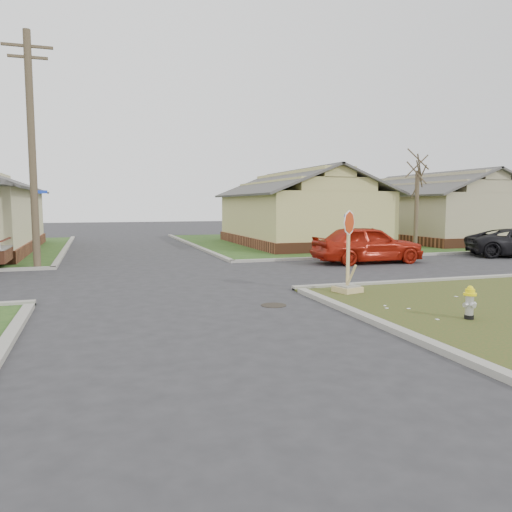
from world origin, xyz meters
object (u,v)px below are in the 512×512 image
object	(u,v)px
utility_pole	(32,148)
red_sedan	(367,244)
fire_hydrant	(470,301)
stop_sign	(348,275)

from	to	relation	value
utility_pole	red_sedan	size ratio (longest dim) A/B	1.88
fire_hydrant	utility_pole	bearing A→B (deg)	123.38
stop_sign	red_sedan	world-z (taller)	stop_sign
fire_hydrant	red_sedan	xyz separation A→B (m)	(3.46, 10.17, 0.36)
fire_hydrant	red_sedan	size ratio (longest dim) A/B	0.15
fire_hydrant	stop_sign	xyz separation A→B (m)	(-0.91, 3.79, 0.10)
utility_pole	red_sedan	xyz separation A→B (m)	(13.33, -2.12, -3.85)
utility_pole	stop_sign	distance (m)	13.01
utility_pole	fire_hydrant	world-z (taller)	utility_pole
fire_hydrant	stop_sign	world-z (taller)	stop_sign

